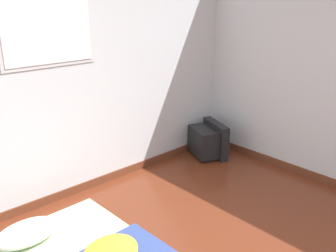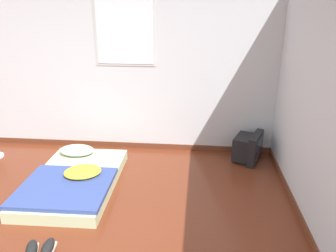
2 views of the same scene
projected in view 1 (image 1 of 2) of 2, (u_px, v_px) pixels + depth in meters
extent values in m
cube|color=silver|center=(27.00, 79.00, 3.40)|extent=(7.54, 0.06, 2.60)
cube|color=brown|center=(44.00, 201.00, 3.79)|extent=(7.54, 0.02, 0.09)
cube|color=silver|center=(46.00, 11.00, 3.33)|extent=(0.93, 0.01, 1.01)
cube|color=white|center=(46.00, 11.00, 3.33)|extent=(0.86, 0.01, 0.94)
ellipsoid|color=silver|center=(27.00, 233.00, 3.01)|extent=(0.53, 0.35, 0.14)
cube|color=black|center=(203.00, 142.00, 4.90)|extent=(0.40, 0.51, 0.36)
cube|color=black|center=(215.00, 139.00, 4.95)|extent=(0.30, 0.55, 0.45)
cube|color=#283342|center=(219.00, 137.00, 4.96)|extent=(0.17, 0.42, 0.32)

